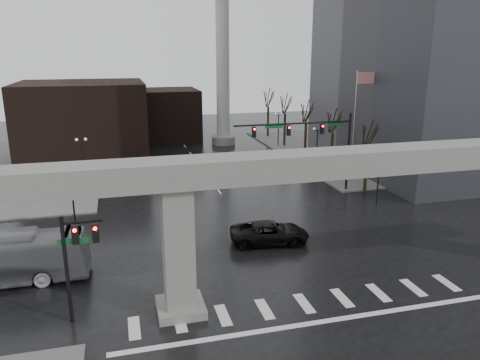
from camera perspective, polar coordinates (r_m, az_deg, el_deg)
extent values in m
plane|color=black|center=(28.92, 7.05, -13.73)|extent=(160.00, 160.00, 0.00)
cube|color=slate|center=(70.63, 15.92, 3.59)|extent=(28.00, 36.00, 0.15)
cube|color=gray|center=(25.96, 7.64, 1.85)|extent=(48.00, 2.20, 1.40)
cube|color=gray|center=(25.67, -7.51, -8.60)|extent=(1.60, 1.60, 7.30)
cube|color=gray|center=(27.24, -7.24, -15.13)|extent=(2.60, 2.60, 0.50)
cube|color=black|center=(66.04, -18.55, 6.92)|extent=(16.00, 14.00, 10.00)
cube|color=black|center=(76.34, -9.00, 7.86)|extent=(10.00, 10.00, 8.00)
cylinder|color=#BAB9B5|center=(71.04, -2.15, 16.37)|extent=(2.00, 2.00, 30.00)
cylinder|color=gray|center=(72.31, -2.03, 4.88)|extent=(3.60, 3.60, 1.20)
cylinder|color=black|center=(48.79, 13.05, 3.28)|extent=(0.24, 0.24, 8.00)
cylinder|color=black|center=(45.73, 6.57, 6.85)|extent=(12.00, 0.18, 0.18)
cube|color=black|center=(47.00, 9.98, 6.15)|extent=(0.35, 0.30, 1.00)
cube|color=black|center=(45.66, 5.96, 6.03)|extent=(0.35, 0.30, 1.00)
cube|color=black|center=(44.55, 1.72, 5.86)|extent=(0.35, 0.30, 1.00)
sphere|color=#FF0C05|center=(46.79, 10.09, 6.48)|extent=(0.20, 0.20, 0.20)
cube|color=#0B5321|center=(47.58, 11.66, 6.73)|extent=(1.80, 0.05, 0.35)
cube|color=#0B5321|center=(45.08, 4.18, 6.53)|extent=(1.80, 0.05, 0.35)
cylinder|color=black|center=(26.43, -20.37, -10.32)|extent=(0.20, 0.20, 6.00)
cylinder|color=black|center=(25.34, -18.67, -4.90)|extent=(2.00, 0.14, 0.14)
cube|color=black|center=(25.60, -19.44, -6.31)|extent=(0.35, 0.30, 1.00)
cube|color=black|center=(25.53, -17.20, -6.18)|extent=(0.35, 0.30, 1.00)
cube|color=#0B5321|center=(25.74, -19.59, -7.05)|extent=(1.60, 0.05, 0.30)
cylinder|color=silver|center=(52.23, 13.71, 6.27)|extent=(0.12, 0.12, 12.00)
cube|color=red|center=(52.16, 15.07, 11.93)|extent=(2.00, 0.03, 1.20)
cylinder|color=black|center=(45.47, 16.49, 0.05)|extent=(0.14, 0.14, 4.80)
cube|color=black|center=(44.92, 16.72, 2.94)|extent=(0.90, 0.06, 0.06)
sphere|color=silver|center=(44.64, 16.25, 3.17)|extent=(0.32, 0.32, 0.32)
sphere|color=silver|center=(45.11, 17.23, 3.21)|extent=(0.32, 0.32, 0.32)
cylinder|color=black|center=(57.50, 9.34, 3.69)|extent=(0.14, 0.14, 4.80)
cube|color=black|center=(57.07, 9.44, 6.00)|extent=(0.90, 0.06, 0.06)
sphere|color=silver|center=(56.85, 9.04, 6.19)|extent=(0.32, 0.32, 0.32)
sphere|color=silver|center=(57.22, 9.87, 6.21)|extent=(0.32, 0.32, 0.32)
cylinder|color=black|center=(70.27, 4.69, 6.02)|extent=(0.14, 0.14, 4.80)
cube|color=black|center=(69.92, 4.74, 7.91)|extent=(0.90, 0.06, 0.06)
sphere|color=silver|center=(69.74, 4.39, 8.07)|extent=(0.32, 0.32, 0.32)
sphere|color=silver|center=(70.04, 5.09, 8.08)|extent=(0.32, 0.32, 0.32)
cylinder|color=black|center=(39.25, -19.66, -2.67)|extent=(0.14, 0.14, 4.80)
cube|color=black|center=(38.62, -19.98, 0.64)|extent=(0.90, 0.06, 0.06)
sphere|color=silver|center=(38.61, -20.67, 0.88)|extent=(0.32, 0.32, 0.32)
sphere|color=silver|center=(38.53, -19.34, 0.97)|extent=(0.32, 0.32, 0.32)
cylinder|color=black|center=(52.73, -18.57, 1.99)|extent=(0.14, 0.14, 4.80)
cube|color=black|center=(52.25, -18.79, 4.49)|extent=(0.90, 0.06, 0.06)
sphere|color=silver|center=(52.25, -19.31, 4.67)|extent=(0.32, 0.32, 0.32)
sphere|color=silver|center=(52.19, -18.32, 4.74)|extent=(0.32, 0.32, 0.32)
cylinder|color=black|center=(66.42, -17.93, 4.74)|extent=(0.14, 0.14, 4.80)
cube|color=black|center=(66.04, -18.10, 6.74)|extent=(0.90, 0.06, 0.06)
sphere|color=silver|center=(66.04, -18.51, 6.88)|extent=(0.32, 0.32, 0.32)
sphere|color=silver|center=(65.99, -17.72, 6.94)|extent=(0.32, 0.32, 0.32)
cylinder|color=black|center=(49.31, 15.10, 1.21)|extent=(0.34, 0.34, 4.55)
cylinder|color=black|center=(48.55, 15.41, 5.48)|extent=(0.12, 1.52, 2.98)
cylinder|color=black|center=(49.05, 15.76, 5.28)|extent=(0.83, 1.14, 2.51)
cylinder|color=black|center=(56.17, 11.10, 3.25)|extent=(0.34, 0.34, 4.66)
cylinder|color=black|center=(55.49, 11.30, 7.10)|extent=(0.12, 1.55, 3.05)
cylinder|color=black|center=(55.96, 11.64, 6.91)|extent=(0.85, 1.16, 2.57)
cylinder|color=black|center=(63.29, 7.96, 4.82)|extent=(0.34, 0.34, 4.76)
cylinder|color=black|center=(62.68, 8.10, 8.34)|extent=(0.12, 1.59, 3.11)
cylinder|color=black|center=(63.13, 8.43, 8.15)|extent=(0.86, 1.18, 2.62)
cylinder|color=black|center=(70.60, 5.46, 6.07)|extent=(0.34, 0.34, 4.87)
cylinder|color=black|center=(70.05, 5.55, 9.29)|extent=(0.12, 1.62, 3.18)
cylinder|color=black|center=(70.48, 5.86, 9.12)|extent=(0.88, 1.20, 2.68)
cylinder|color=black|center=(78.05, 3.43, 7.07)|extent=(0.34, 0.34, 4.97)
cylinder|color=black|center=(77.54, 3.48, 10.05)|extent=(0.12, 1.65, 3.25)
cylinder|color=black|center=(77.96, 3.77, 9.89)|extent=(0.89, 1.23, 2.74)
imported|color=black|center=(35.46, 3.62, -6.41)|extent=(6.23, 3.49, 1.65)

